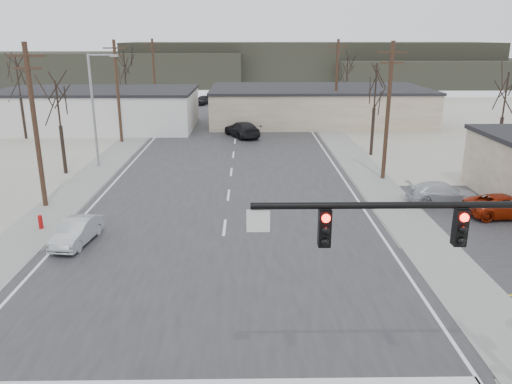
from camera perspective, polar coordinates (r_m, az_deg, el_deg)
The scene contains 29 objects.
ground at distance 20.84m, azimuth -4.62°, elevation -12.26°, with size 140.00×140.00×0.00m, color silver.
main_road at distance 34.66m, azimuth -3.11°, elevation 0.13°, with size 18.00×110.00×0.05m, color #28282B.
cross_road at distance 20.83m, azimuth -4.62°, elevation -12.21°, with size 90.00×10.00×0.04m, color #28282B.
sidewalk_left at distance 41.21m, azimuth -17.75°, elevation 2.13°, with size 3.00×90.00×0.06m, color gray.
sidewalk_right at distance 40.50m, azimuth 12.33°, elevation 2.30°, with size 3.00×90.00×0.06m, color gray.
traffic_signal_mast at distance 14.67m, azimuth 25.85°, elevation -6.97°, with size 8.95×0.43×7.20m.
fire_hydrant at distance 30.17m, azimuth -23.41°, elevation -3.14°, with size 0.24×0.24×0.87m.
building_left_far at distance 61.14m, azimuth -17.61°, elevation 9.04°, with size 22.30×12.30×4.50m.
building_right_far at distance 63.20m, azimuth 7.07°, elevation 9.86°, with size 26.30×14.30×4.30m.
upole_left_b at distance 33.10m, azimuth -23.94°, elevation 7.10°, with size 2.20×0.30×10.00m.
upole_left_c at distance 51.95m, azimuth -15.53°, elevation 11.17°, with size 2.20×0.30×10.00m.
upole_left_d at distance 71.42m, azimuth -11.57°, elevation 12.98°, with size 2.20×0.30×10.00m.
upole_right_a at distance 37.82m, azimuth 14.86°, elevation 9.12°, with size 2.20×0.30×10.00m.
upole_right_b at distance 59.17m, azimuth 9.18°, elevation 12.26°, with size 2.20×0.30×10.00m.
streetlight_main at distance 42.20m, azimuth -17.89°, elevation 9.48°, with size 2.40×0.25×9.00m.
tree_left_near at distance 41.00m, azimuth -21.68°, elevation 9.09°, with size 3.30×3.30×7.35m.
tree_right_mid at distance 45.67m, azimuth 13.49°, elevation 11.44°, with size 3.74×3.74×8.33m.
tree_left_far at distance 66.01m, azimuth -14.76°, elevation 13.35°, with size 3.96×3.96×8.82m.
tree_right_far at distance 71.55m, azimuth 10.37°, elevation 13.34°, with size 3.52×3.52×7.84m.
tree_lot at distance 45.33m, azimuth 26.60°, elevation 9.62°, with size 3.52×3.52×7.84m.
tree_left_mid at distance 57.21m, azimuth -25.57°, elevation 11.72°, with size 3.96×3.96×8.82m.
hill_left at distance 116.12m, azimuth -19.68°, elevation 13.06°, with size 70.00×18.00×7.00m, color #333026.
hill_center at distance 115.03m, azimuth 6.10°, elevation 14.41°, with size 80.00×18.00×9.00m, color #333026.
hill_right at distance 118.76m, azimuth 23.86°, elevation 12.31°, with size 60.00×18.00×5.50m, color #333026.
sedan_crossing at distance 27.33m, azimuth -19.80°, elevation -4.29°, with size 1.34×3.83×1.26m, color #959B9F.
car_far_a at distance 53.31m, azimuth -1.60°, elevation 7.19°, with size 2.26×5.57×1.62m, color black.
car_far_b at distance 79.77m, azimuth -6.08°, elevation 10.43°, with size 1.67×4.16×1.42m, color black.
car_parked_red at distance 33.00m, azimuth 26.66°, elevation -1.44°, with size 2.17×4.70×1.31m, color maroon.
car_parked_silver at distance 34.16m, azimuth 20.50°, elevation -0.08°, with size 1.81×4.46×1.29m, color #AAAEB5.
Camera 1 is at (1.35, -18.07, 10.29)m, focal length 35.00 mm.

